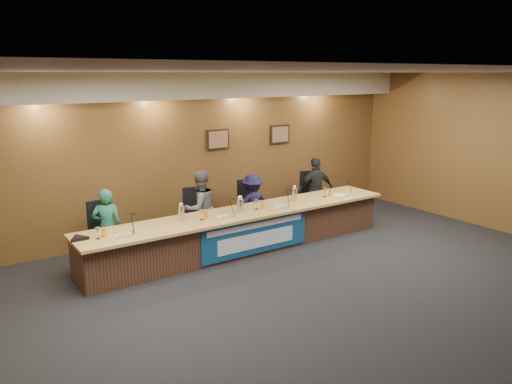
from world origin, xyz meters
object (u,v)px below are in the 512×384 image
(panelist_c, at_px, (253,205))
(office_chair_d, at_px, (312,199))
(panelist_a, at_px, (107,228))
(office_chair_b, at_px, (198,220))
(dais_body, at_px, (244,232))
(panelist_b, at_px, (200,208))
(carafe_mid, at_px, (240,206))
(office_chair_a, at_px, (106,237))
(carafe_right, at_px, (294,194))
(panelist_d, at_px, (316,190))
(carafe_left, at_px, (181,213))
(speakerphone, at_px, (79,238))
(banner, at_px, (256,236))
(office_chair_c, at_px, (250,210))

(panelist_c, xyz_separation_m, office_chair_d, (1.66, 0.10, -0.14))
(panelist_a, relative_size, office_chair_b, 2.78)
(panelist_c, bearing_deg, dais_body, 53.27)
(panelist_b, relative_size, carafe_mid, 6.03)
(office_chair_a, bearing_deg, carafe_right, -16.62)
(panelist_d, xyz_separation_m, office_chair_b, (-2.84, 0.10, -0.23))
(office_chair_a, relative_size, carafe_right, 1.87)
(panelist_a, bearing_deg, carafe_mid, -176.71)
(carafe_left, xyz_separation_m, speakerphone, (-1.71, -0.03, -0.11))
(office_chair_a, relative_size, office_chair_d, 1.00)
(banner, bearing_deg, carafe_right, 20.55)
(panelist_d, relative_size, carafe_mid, 5.90)
(dais_body, bearing_deg, office_chair_d, 18.11)
(dais_body, height_order, office_chair_a, dais_body)
(office_chair_b, xyz_separation_m, carafe_mid, (0.43, -0.80, 0.39))
(office_chair_a, xyz_separation_m, speakerphone, (-0.63, -0.73, 0.30))
(dais_body, relative_size, carafe_left, 22.74)
(panelist_b, height_order, office_chair_a, panelist_b)
(office_chair_a, bearing_deg, office_chair_c, -5.05)
(dais_body, relative_size, carafe_right, 23.39)
(panelist_b, distance_m, office_chair_d, 2.86)
(banner, xyz_separation_m, panelist_a, (-2.30, 1.07, 0.29))
(panelist_b, bearing_deg, dais_body, 125.23)
(office_chair_a, xyz_separation_m, carafe_left, (1.07, -0.71, 0.40))
(office_chair_b, distance_m, carafe_right, 1.93)
(panelist_b, distance_m, office_chair_b, 0.26)
(panelist_a, relative_size, carafe_left, 5.05)
(office_chair_b, bearing_deg, office_chair_c, 9.82)
(office_chair_d, bearing_deg, carafe_mid, -145.18)
(panelist_b, xyz_separation_m, office_chair_b, (0.00, 0.10, -0.24))
(banner, relative_size, office_chair_c, 4.58)
(panelist_c, bearing_deg, speakerphone, 17.98)
(dais_body, distance_m, carafe_left, 1.33)
(panelist_a, bearing_deg, office_chair_c, -157.08)
(panelist_c, xyz_separation_m, carafe_right, (0.56, -0.62, 0.26))
(banner, height_order, speakerphone, speakerphone)
(carafe_left, bearing_deg, speakerphone, -179.12)
(panelist_c, bearing_deg, office_chair_d, -168.58)
(office_chair_d, bearing_deg, office_chair_a, -163.51)
(panelist_a, height_order, panelist_d, panelist_d)
(office_chair_b, xyz_separation_m, speakerphone, (-2.39, -0.73, 0.30))
(dais_body, distance_m, speakerphone, 2.96)
(office_chair_d, bearing_deg, banner, -136.62)
(carafe_right, bearing_deg, office_chair_d, 33.12)
(panelist_c, xyz_separation_m, panelist_d, (1.66, 0.00, 0.09))
(dais_body, relative_size, panelist_d, 4.24)
(carafe_right, bearing_deg, office_chair_a, 168.43)
(banner, distance_m, office_chair_d, 2.59)
(office_chair_a, xyz_separation_m, office_chair_c, (2.94, 0.00, 0.00))
(office_chair_b, xyz_separation_m, office_chair_c, (1.19, 0.00, 0.00))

